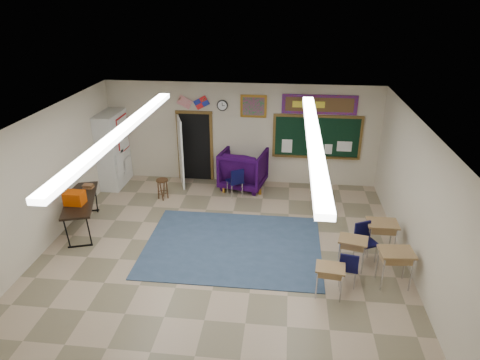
# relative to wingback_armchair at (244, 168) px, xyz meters

# --- Properties ---
(floor) EXTENTS (9.00, 9.00, 0.00)m
(floor) POSITION_rel_wingback_armchair_xyz_m (-0.11, -4.09, -0.58)
(floor) COLOR tan
(floor) RESTS_ON ground
(back_wall) EXTENTS (8.00, 0.04, 3.00)m
(back_wall) POSITION_rel_wingback_armchair_xyz_m (-0.11, 0.41, 0.92)
(back_wall) COLOR beige
(back_wall) RESTS_ON floor
(left_wall) EXTENTS (0.04, 9.00, 3.00)m
(left_wall) POSITION_rel_wingback_armchair_xyz_m (-4.11, -4.09, 0.92)
(left_wall) COLOR beige
(left_wall) RESTS_ON floor
(right_wall) EXTENTS (0.04, 9.00, 3.00)m
(right_wall) POSITION_rel_wingback_armchair_xyz_m (3.89, -4.09, 0.92)
(right_wall) COLOR beige
(right_wall) RESTS_ON floor
(ceiling) EXTENTS (8.00, 9.00, 0.04)m
(ceiling) POSITION_rel_wingback_armchair_xyz_m (-0.11, -4.09, 2.42)
(ceiling) COLOR silver
(ceiling) RESTS_ON back_wall
(area_rug) EXTENTS (4.00, 3.00, 0.02)m
(area_rug) POSITION_rel_wingback_armchair_xyz_m (0.09, -3.29, -0.57)
(area_rug) COLOR #374968
(area_rug) RESTS_ON floor
(fluorescent_strips) EXTENTS (3.86, 6.00, 0.10)m
(fluorescent_strips) POSITION_rel_wingback_armchair_xyz_m (-0.11, -4.09, 2.36)
(fluorescent_strips) COLOR white
(fluorescent_strips) RESTS_ON ceiling
(doorway) EXTENTS (1.10, 0.89, 2.16)m
(doorway) POSITION_rel_wingback_armchair_xyz_m (-1.61, 0.26, 0.48)
(doorway) COLOR black
(doorway) RESTS_ON back_wall
(chalkboard) EXTENTS (2.55, 0.14, 1.30)m
(chalkboard) POSITION_rel_wingback_armchair_xyz_m (2.09, 0.37, 0.89)
(chalkboard) COLOR brown
(chalkboard) RESTS_ON back_wall
(bulletin_board) EXTENTS (2.10, 0.05, 0.55)m
(bulletin_board) POSITION_rel_wingback_armchair_xyz_m (2.09, 0.38, 1.87)
(bulletin_board) COLOR #A00D0F
(bulletin_board) RESTS_ON back_wall
(framed_art_print) EXTENTS (0.75, 0.05, 0.65)m
(framed_art_print) POSITION_rel_wingback_armchair_xyz_m (0.24, 0.38, 1.77)
(framed_art_print) COLOR #9F6B1E
(framed_art_print) RESTS_ON back_wall
(wall_clock) EXTENTS (0.32, 0.05, 0.32)m
(wall_clock) POSITION_rel_wingback_armchair_xyz_m (-0.66, 0.38, 1.77)
(wall_clock) COLOR black
(wall_clock) RESTS_ON back_wall
(wall_flags) EXTENTS (1.16, 0.06, 0.70)m
(wall_flags) POSITION_rel_wingback_armchair_xyz_m (-1.51, 0.35, 1.90)
(wall_flags) COLOR red
(wall_flags) RESTS_ON back_wall
(storage_cabinet) EXTENTS (0.59, 1.25, 2.20)m
(storage_cabinet) POSITION_rel_wingback_armchair_xyz_m (-3.82, -0.24, 0.52)
(storage_cabinet) COLOR silver
(storage_cabinet) RESTS_ON floor
(wingback_armchair) EXTENTS (1.47, 1.50, 1.16)m
(wingback_armchair) POSITION_rel_wingback_armchair_xyz_m (0.00, 0.00, 0.00)
(wingback_armchair) COLOR #1F0430
(wingback_armchair) RESTS_ON floor
(student_chair_reading) EXTENTS (0.59, 0.59, 0.86)m
(student_chair_reading) POSITION_rel_wingback_armchair_xyz_m (-0.18, -0.66, -0.15)
(student_chair_reading) COLOR black
(student_chair_reading) RESTS_ON floor
(student_chair_desk_a) EXTENTS (0.45, 0.45, 0.78)m
(student_chair_desk_a) POSITION_rel_wingback_armchair_xyz_m (2.53, -4.40, -0.19)
(student_chair_desk_a) COLOR black
(student_chair_desk_a) RESTS_ON floor
(student_chair_desk_b) EXTENTS (0.57, 0.57, 0.85)m
(student_chair_desk_b) POSITION_rel_wingback_armchair_xyz_m (3.00, -3.52, -0.15)
(student_chair_desk_b) COLOR black
(student_chair_desk_b) RESTS_ON floor
(student_desk_front_left) EXTENTS (0.66, 0.55, 0.70)m
(student_desk_front_left) POSITION_rel_wingback_armchair_xyz_m (2.67, -3.82, -0.19)
(student_desk_front_left) COLOR #987947
(student_desk_front_left) RESTS_ON floor
(student_desk_front_right) EXTENTS (0.66, 0.50, 0.79)m
(student_desk_front_right) POSITION_rel_wingback_armchair_xyz_m (3.36, -3.22, -0.14)
(student_desk_front_right) COLOR #987947
(student_desk_front_right) RESTS_ON floor
(student_desk_back_left) EXTENTS (0.59, 0.47, 0.65)m
(student_desk_back_left) POSITION_rel_wingback_armchair_xyz_m (2.13, -4.80, -0.22)
(student_desk_back_left) COLOR #987947
(student_desk_back_left) RESTS_ON floor
(student_desk_back_right) EXTENTS (0.69, 0.54, 0.78)m
(student_desk_back_right) POSITION_rel_wingback_armchair_xyz_m (3.42, -4.32, -0.14)
(student_desk_back_right) COLOR #987947
(student_desk_back_right) RESTS_ON floor
(folding_table) EXTENTS (1.24, 2.06, 1.12)m
(folding_table) POSITION_rel_wingback_armchair_xyz_m (-3.65, -2.89, -0.14)
(folding_table) COLOR black
(folding_table) RESTS_ON floor
(wooden_stool) EXTENTS (0.33, 0.33, 0.58)m
(wooden_stool) POSITION_rel_wingback_armchair_xyz_m (-2.16, -1.08, -0.28)
(wooden_stool) COLOR #442914
(wooden_stool) RESTS_ON floor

